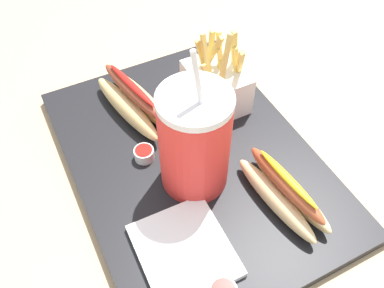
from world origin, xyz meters
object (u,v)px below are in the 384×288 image
object	(u,v)px
hot_dog_1	(284,192)
ketchup_cup_1	(144,153)
napkin_stack	(184,250)
soda_cup	(195,141)
hot_dog_2	(134,101)
fries_basket	(216,85)

from	to	relation	value
hot_dog_1	ketchup_cup_1	world-z (taller)	hot_dog_1
hot_dog_1	napkin_stack	xyz separation A→B (m)	(0.01, -0.16, -0.02)
hot_dog_1	soda_cup	bearing A→B (deg)	-135.34
hot_dog_1	hot_dog_2	xyz separation A→B (m)	(-0.26, -0.12, 0.00)
fries_basket	napkin_stack	bearing A→B (deg)	-37.27
hot_dog_2	ketchup_cup_1	size ratio (longest dim) A/B	6.02
ketchup_cup_1	napkin_stack	world-z (taller)	ketchup_cup_1
soda_cup	hot_dog_1	bearing A→B (deg)	44.66
fries_basket	hot_dog_2	size ratio (longest dim) A/B	0.80
napkin_stack	fries_basket	bearing A→B (deg)	142.73
hot_dog_2	hot_dog_1	bearing A→B (deg)	24.71
hot_dog_1	napkin_stack	world-z (taller)	hot_dog_1
fries_basket	hot_dog_2	distance (m)	0.14
hot_dog_1	hot_dog_2	bearing A→B (deg)	-155.29
hot_dog_2	napkin_stack	size ratio (longest dim) A/B	1.47
fries_basket	hot_dog_1	world-z (taller)	fries_basket
soda_cup	napkin_stack	xyz separation A→B (m)	(0.10, -0.07, -0.08)
hot_dog_1	napkin_stack	distance (m)	0.16
fries_basket	ketchup_cup_1	world-z (taller)	fries_basket
fries_basket	hot_dog_2	bearing A→B (deg)	-107.60
ketchup_cup_1	napkin_stack	xyz separation A→B (m)	(0.17, -0.01, -0.01)
hot_dog_2	napkin_stack	xyz separation A→B (m)	(0.27, -0.04, -0.02)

